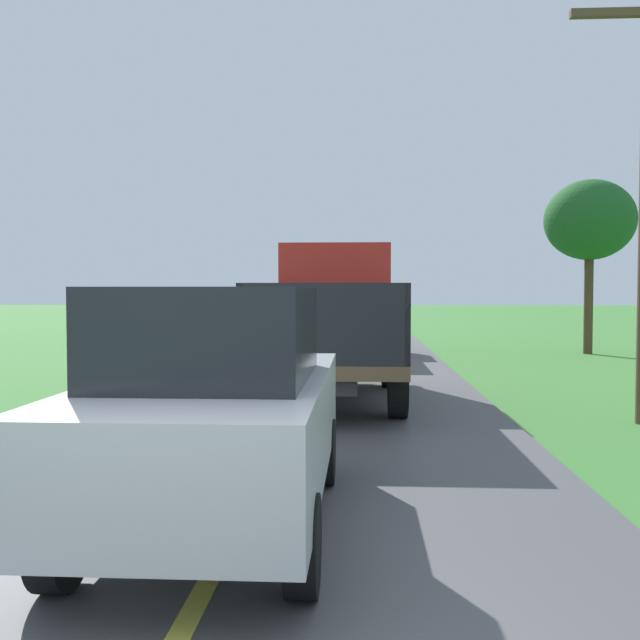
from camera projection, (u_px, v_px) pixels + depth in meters
name	position (u px, v px, depth m)	size (l,w,h in m)	color
banana_truck_near	(334.00, 318.00, 12.93)	(2.38, 5.82, 2.80)	#2D2D30
banana_truck_far	(338.00, 307.00, 22.03)	(2.38, 5.83, 2.80)	#2D2D30
roadside_tree_near_left	(590.00, 221.00, 22.02)	(2.79, 2.79, 5.47)	#4C3823
following_car	(219.00, 405.00, 5.57)	(1.74, 4.10, 1.92)	#B7BABF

